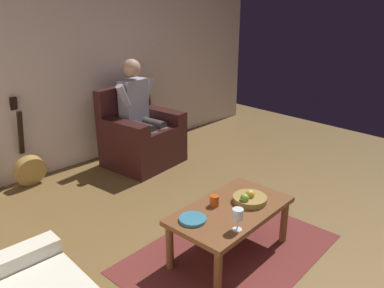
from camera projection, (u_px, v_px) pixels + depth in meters
name	position (u px, v px, depth m)	size (l,w,h in m)	color
ground_plane	(288.00, 260.00, 3.09)	(7.04, 7.04, 0.00)	brown
wall_back	(82.00, 52.00, 4.60)	(5.78, 0.06, 2.72)	silver
rug	(229.00, 253.00, 3.18)	(1.70, 1.17, 0.01)	maroon
armchair	(141.00, 138.00, 4.82)	(0.94, 0.85, 0.96)	#361616
person_seated	(140.00, 110.00, 4.69)	(0.61, 0.58, 1.29)	#9A9DAA
coffee_table	(231.00, 215.00, 3.05)	(1.04, 0.63, 0.42)	brown
guitar	(29.00, 167.00, 4.28)	(0.34, 0.28, 0.98)	#AD8946
wine_glass_near	(238.00, 215.00, 2.71)	(0.08, 0.08, 0.17)	silver
fruit_bowl	(249.00, 198.00, 3.11)	(0.27, 0.27, 0.11)	olive
decorative_dish	(193.00, 219.00, 2.86)	(0.20, 0.20, 0.02)	teal
candle_jar	(214.00, 201.00, 3.06)	(0.07, 0.07, 0.09)	#B64715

